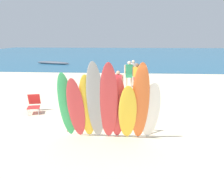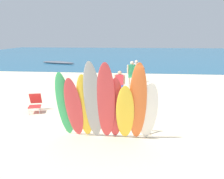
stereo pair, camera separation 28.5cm
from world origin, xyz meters
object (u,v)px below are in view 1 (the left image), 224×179
(surfboard_red_1, at_px, (76,109))
(beachgoer_photographing, at_px, (133,70))
(surfboard_yellow_2, at_px, (87,108))
(beachgoer_near_rack, at_px, (129,72))
(surfboard_rack, at_px, (109,116))
(beachgoer_midbeach, at_px, (137,75))
(beach_chair_red, at_px, (34,103))
(surfboard_white_8, at_px, (151,112))
(surfboard_orange_7, at_px, (140,103))
(surfboard_green_0, at_px, (67,106))
(surfboard_red_4, at_px, (109,103))
(beachgoer_by_water, at_px, (118,83))
(surfboard_grey_3, at_px, (96,103))
(surfboard_red_5, at_px, (118,109))
(distant_boat, at_px, (53,63))
(surfboard_yellow_6, at_px, (128,113))

(surfboard_red_1, relative_size, beachgoer_photographing, 1.43)
(surfboard_yellow_2, bearing_deg, beachgoer_near_rack, 76.43)
(surfboard_yellow_2, xyz_separation_m, beachgoer_near_rack, (1.35, 7.59, -0.14))
(beachgoer_near_rack, bearing_deg, surfboard_rack, 66.41)
(beachgoer_midbeach, distance_m, beach_chair_red, 6.34)
(beachgoer_midbeach, bearing_deg, surfboard_white_8, 118.87)
(beachgoer_midbeach, bearing_deg, beachgoer_near_rack, -30.29)
(surfboard_rack, distance_m, surfboard_orange_7, 1.42)
(surfboard_green_0, distance_m, surfboard_yellow_2, 0.66)
(surfboard_white_8, bearing_deg, surfboard_orange_7, -160.77)
(surfboard_yellow_2, bearing_deg, surfboard_rack, 43.98)
(surfboard_rack, xyz_separation_m, surfboard_green_0, (-1.27, -0.63, 0.54))
(surfboard_red_4, xyz_separation_m, surfboard_orange_7, (0.94, 0.07, -0.01))
(surfboard_rack, relative_size, surfboard_white_8, 1.43)
(surfboard_yellow_2, distance_m, beachgoer_by_water, 4.98)
(surfboard_green_0, distance_m, surfboard_grey_3, 0.97)
(beachgoer_near_rack, bearing_deg, surfboard_red_1, 60.00)
(beach_chair_red, bearing_deg, surfboard_red_4, -52.20)
(surfboard_red_1, relative_size, surfboard_red_5, 1.02)
(beachgoer_midbeach, bearing_deg, distant_boat, -24.86)
(surfboard_white_8, bearing_deg, surfboard_rack, 151.38)
(surfboard_rack, height_order, beach_chair_red, beach_chair_red)
(surfboard_yellow_2, distance_m, surfboard_red_4, 0.71)
(surfboard_rack, distance_m, surfboard_red_5, 0.83)
(surfboard_grey_3, bearing_deg, surfboard_red_5, 16.74)
(surfboard_yellow_2, distance_m, surfboard_white_8, 1.96)
(surfboard_red_5, bearing_deg, beachgoer_midbeach, 77.39)
(surfboard_green_0, relative_size, surfboard_red_5, 1.07)
(beachgoer_midbeach, bearing_deg, surfboard_yellow_6, 112.92)
(surfboard_red_4, bearing_deg, distant_boat, 108.54)
(surfboard_rack, distance_m, beach_chair_red, 3.88)
(surfboard_rack, bearing_deg, distant_boat, 113.65)
(surfboard_orange_7, relative_size, distant_boat, 0.64)
(surfboard_yellow_6, bearing_deg, surfboard_yellow_2, 177.95)
(surfboard_red_1, height_order, beachgoer_photographing, surfboard_red_1)
(beachgoer_by_water, bearing_deg, surfboard_orange_7, -82.07)
(beachgoer_midbeach, bearing_deg, surfboard_red_4, 108.39)
(distant_boat, bearing_deg, surfboard_green_0, -70.40)
(surfboard_red_5, bearing_deg, surfboard_red_4, -149.94)
(surfboard_rack, distance_m, distant_boat, 19.90)
(beachgoer_by_water, bearing_deg, surfboard_red_5, -89.64)
(beach_chair_red, height_order, distant_boat, beach_chair_red)
(beachgoer_midbeach, xyz_separation_m, beach_chair_red, (-4.61, -4.32, -0.53))
(surfboard_grey_3, xyz_separation_m, surfboard_orange_7, (1.33, 0.09, -0.02))
(beachgoer_midbeach, bearing_deg, surfboard_grey_3, 105.35)
(surfboard_red_5, relative_size, surfboard_yellow_6, 1.09)
(surfboard_red_1, bearing_deg, surfboard_orange_7, -0.07)
(surfboard_rack, relative_size, beachgoer_by_water, 2.00)
(surfboard_red_5, bearing_deg, surfboard_green_0, 175.65)
(surfboard_orange_7, height_order, beachgoer_by_water, surfboard_orange_7)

